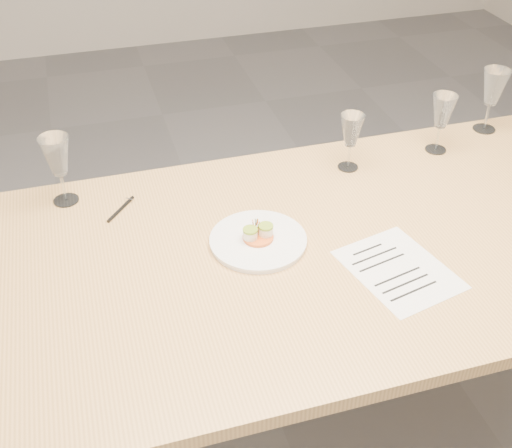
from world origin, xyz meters
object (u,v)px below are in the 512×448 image
object	(u,v)px
recipe_sheet	(398,270)
wine_glass_4	(494,88)
wine_glass_2	(351,132)
dining_table	(285,268)
ballpoint_pen	(121,209)
dinner_plate	(258,240)
wine_glass_1	(57,157)
wine_glass_3	(443,112)

from	to	relation	value
recipe_sheet	wine_glass_4	size ratio (longest dim) A/B	1.51
wine_glass_2	recipe_sheet	bearing A→B (deg)	-98.04
dining_table	ballpoint_pen	bearing A→B (deg)	142.87
dinner_plate	ballpoint_pen	xyz separation A→B (m)	(-0.34, 0.26, -0.01)
dining_table	recipe_sheet	distance (m)	0.31
dining_table	dinner_plate	distance (m)	0.11
wine_glass_1	wine_glass_4	world-z (taller)	wine_glass_4
wine_glass_1	wine_glass_4	bearing A→B (deg)	1.45
dining_table	wine_glass_4	bearing A→B (deg)	26.36
dinner_plate	recipe_sheet	size ratio (longest dim) A/B	0.79
ballpoint_pen	wine_glass_1	distance (m)	0.23
wine_glass_2	dinner_plate	bearing A→B (deg)	-143.02
wine_glass_4	dining_table	bearing A→B (deg)	-153.64
wine_glass_4	recipe_sheet	bearing A→B (deg)	-136.46
dining_table	recipe_sheet	world-z (taller)	recipe_sheet
recipe_sheet	wine_glass_3	distance (m)	0.66
wine_glass_2	wine_glass_3	distance (m)	0.32
ballpoint_pen	wine_glass_3	bearing A→B (deg)	-47.82
dinner_plate	wine_glass_3	bearing A→B (deg)	23.59
wine_glass_3	dining_table	bearing A→B (deg)	-151.11
dining_table	wine_glass_2	world-z (taller)	wine_glass_2
dinner_plate	wine_glass_4	distance (m)	1.03
recipe_sheet	wine_glass_3	size ratio (longest dim) A/B	1.69
wine_glass_2	wine_glass_3	xyz separation A→B (m)	(0.32, 0.02, 0.01)
dining_table	ballpoint_pen	size ratio (longest dim) A/B	22.27
wine_glass_2	wine_glass_4	xyz separation A→B (m)	(0.56, 0.10, 0.03)
dinner_plate	dining_table	bearing A→B (deg)	-35.54
wine_glass_1	wine_glass_3	world-z (taller)	wine_glass_1
dining_table	wine_glass_3	distance (m)	0.76
dining_table	ballpoint_pen	distance (m)	0.51
wine_glass_2	wine_glass_1	bearing A→B (deg)	175.85
dining_table	wine_glass_1	distance (m)	0.71
dinner_plate	wine_glass_3	distance (m)	0.78
dinner_plate	wine_glass_2	bearing A→B (deg)	36.98
recipe_sheet	wine_glass_2	bearing A→B (deg)	68.97
dining_table	wine_glass_2	size ratio (longest dim) A/B	12.93
wine_glass_2	wine_glass_4	world-z (taller)	wine_glass_4
dinner_plate	wine_glass_2	world-z (taller)	wine_glass_2
wine_glass_2	wine_glass_3	size ratio (longest dim) A/B	0.94
dining_table	wine_glass_3	world-z (taller)	wine_glass_3
ballpoint_pen	wine_glass_1	world-z (taller)	wine_glass_1
recipe_sheet	wine_glass_2	size ratio (longest dim) A/B	1.80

